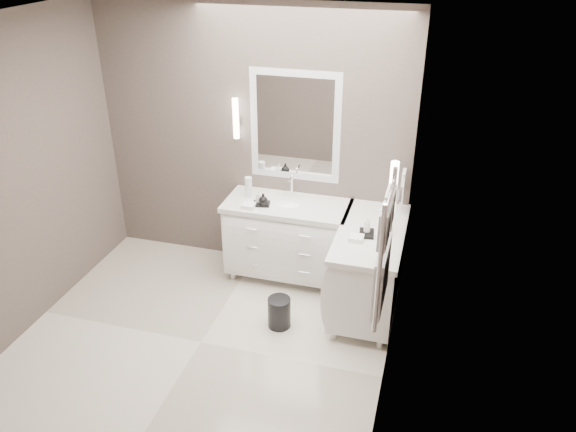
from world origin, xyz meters
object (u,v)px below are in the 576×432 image
(waste_bin, at_px, (279,312))
(vanity_back, at_px, (287,235))
(vanity_right, at_px, (369,265))
(towel_ladder, at_px, (383,256))

(waste_bin, bearing_deg, vanity_back, 100.48)
(vanity_back, xyz_separation_m, vanity_right, (0.88, -0.33, 0.00))
(towel_ladder, xyz_separation_m, waste_bin, (-0.95, 0.81, -1.25))
(vanity_right, bearing_deg, vanity_back, 159.62)
(vanity_back, height_order, towel_ladder, towel_ladder)
(vanity_back, relative_size, vanity_right, 1.00)
(vanity_right, distance_m, towel_ladder, 1.60)
(waste_bin, bearing_deg, vanity_right, 33.88)
(towel_ladder, height_order, waste_bin, towel_ladder)
(towel_ladder, bearing_deg, waste_bin, 139.45)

